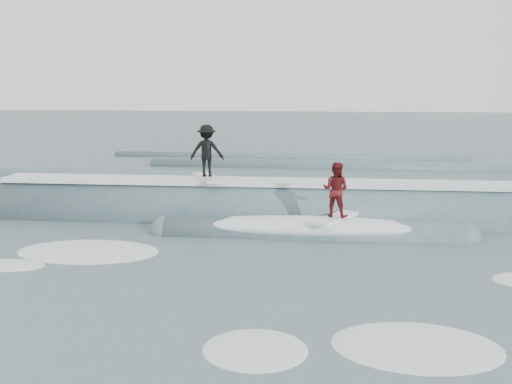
# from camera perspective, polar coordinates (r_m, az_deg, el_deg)

# --- Properties ---
(ground) EXTENTS (160.00, 160.00, 0.00)m
(ground) POSITION_cam_1_polar(r_m,az_deg,el_deg) (13.93, -2.12, -8.38)
(ground) COLOR #374650
(ground) RESTS_ON ground
(breaking_wave) EXTENTS (21.06, 4.04, 2.52)m
(breaking_wave) POSITION_cam_1_polar(r_m,az_deg,el_deg) (19.42, 0.85, -2.68)
(breaking_wave) COLOR #38575F
(breaking_wave) RESTS_ON ground
(surfer_black) EXTENTS (1.37, 2.04, 1.87)m
(surfer_black) POSITION_cam_1_polar(r_m,az_deg,el_deg) (19.55, -4.94, 3.94)
(surfer_black) COLOR silver
(surfer_black) RESTS_ON ground
(surfer_red) EXTENTS (1.52, 1.99, 1.75)m
(surfer_red) POSITION_cam_1_polar(r_m,az_deg,el_deg) (17.19, 7.96, -0.09)
(surfer_red) COLOR white
(surfer_red) RESTS_ON ground
(whitewater) EXTENTS (15.08, 7.40, 0.10)m
(whitewater) POSITION_cam_1_polar(r_m,az_deg,el_deg) (13.42, -4.83, -9.18)
(whitewater) COLOR white
(whitewater) RESTS_ON ground
(far_swells) EXTENTS (36.50, 8.65, 0.80)m
(far_swells) POSITION_cam_1_polar(r_m,az_deg,el_deg) (31.23, -0.96, 2.44)
(far_swells) COLOR #38575F
(far_swells) RESTS_ON ground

